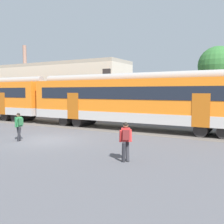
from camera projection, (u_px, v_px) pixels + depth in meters
The scene contains 7 objects.
ground_plane at pixel (47, 140), 15.68m from camera, with size 160.00×160.00×0.00m, color #515156.
track_bed at pixel (33, 121), 25.41m from camera, with size 80.00×4.40×0.01m, color #605951.
commuter_train at pixel (52, 99), 24.01m from camera, with size 38.05×3.07×4.73m.
pedestrian_green at pixel (19, 124), 15.36m from camera, with size 0.63×0.57×1.67m.
pedestrian_red at pixel (126, 138), 10.79m from camera, with size 0.50×0.71×1.67m.
background_building at pixel (57, 89), 33.54m from camera, with size 19.00×5.00×9.20m.
street_tree_right at pixel (218, 66), 26.92m from camera, with size 3.98×3.98×7.55m.
Camera 1 is at (11.02, -11.57, 2.93)m, focal length 42.00 mm.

